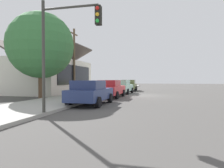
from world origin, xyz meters
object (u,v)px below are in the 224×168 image
(car_olive, at_px, (129,85))
(shade_tree, at_px, (41,45))
(car_navy, at_px, (91,92))
(car_cherry, at_px, (110,89))
(utility_pole_wooden, at_px, (74,60))
(car_seafoam, at_px, (122,87))
(traffic_light_main, at_px, (65,38))
(fire_hydrant_red, at_px, (104,90))

(car_olive, bearing_deg, shade_tree, 156.25)
(car_navy, bearing_deg, shade_tree, 64.03)
(car_cherry, bearing_deg, car_navy, -179.44)
(car_cherry, xyz_separation_m, car_olive, (11.11, -0.03, 0.00))
(car_navy, distance_m, car_cherry, 5.43)
(car_olive, height_order, utility_pole_wooden, utility_pole_wooden)
(car_seafoam, distance_m, traffic_light_main, 15.19)
(shade_tree, relative_size, utility_pole_wooden, 0.97)
(car_cherry, height_order, shade_tree, shade_tree)
(car_navy, relative_size, utility_pole_wooden, 0.60)
(traffic_light_main, bearing_deg, shade_tree, 39.08)
(car_cherry, distance_m, fire_hydrant_red, 2.83)
(shade_tree, distance_m, traffic_light_main, 9.04)
(traffic_light_main, xyz_separation_m, fire_hydrant_red, (12.24, 1.66, -2.99))
(utility_pole_wooden, bearing_deg, car_navy, -150.52)
(car_seafoam, xyz_separation_m, fire_hydrant_red, (-2.70, 1.41, -0.32))
(traffic_light_main, relative_size, fire_hydrant_red, 7.32)
(car_olive, height_order, fire_hydrant_red, car_olive)
(car_seafoam, height_order, car_olive, same)
(utility_pole_wooden, bearing_deg, car_olive, -36.84)
(car_olive, xyz_separation_m, shade_tree, (-13.90, 5.35, 3.67))
(car_seafoam, relative_size, fire_hydrant_red, 6.41)
(car_navy, xyz_separation_m, fire_hydrant_red, (7.91, 1.32, -0.32))
(traffic_light_main, bearing_deg, car_cherry, 2.03)
(car_cherry, relative_size, shade_tree, 0.65)
(car_cherry, height_order, utility_pole_wooden, utility_pole_wooden)
(fire_hydrant_red, bearing_deg, traffic_light_main, -172.28)
(fire_hydrant_red, bearing_deg, car_cherry, -152.15)
(car_navy, relative_size, car_olive, 0.99)
(utility_pole_wooden, bearing_deg, shade_tree, 179.96)
(car_cherry, bearing_deg, utility_pole_wooden, 53.64)
(car_olive, bearing_deg, utility_pole_wooden, 140.44)
(shade_tree, xyz_separation_m, utility_pole_wooden, (6.77, -0.00, -0.56))
(traffic_light_main, bearing_deg, fire_hydrant_red, 7.72)
(car_olive, distance_m, utility_pole_wooden, 9.44)
(shade_tree, bearing_deg, car_navy, -116.39)
(car_cherry, distance_m, shade_tree, 7.04)
(car_olive, relative_size, traffic_light_main, 0.88)
(car_cherry, height_order, fire_hydrant_red, car_cherry)
(car_navy, bearing_deg, utility_pole_wooden, 29.90)
(car_olive, relative_size, shade_tree, 0.63)
(shade_tree, bearing_deg, fire_hydrant_red, -37.23)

